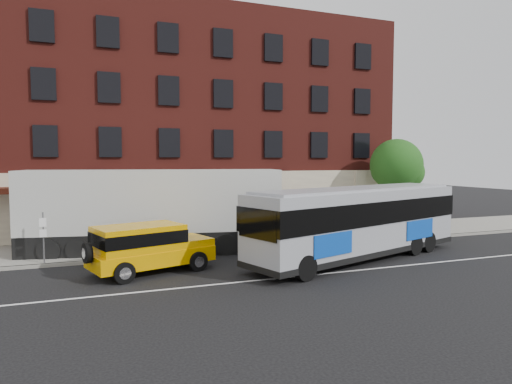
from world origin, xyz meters
name	(u,v)px	position (x,y,z in m)	size (l,w,h in m)	color
ground	(266,283)	(0.00, 0.00, 0.00)	(120.00, 120.00, 0.00)	black
sidewalk	(209,242)	(0.00, 9.00, 0.07)	(60.00, 6.00, 0.15)	gray
kerb	(224,252)	(0.00, 6.00, 0.07)	(60.00, 0.25, 0.15)	gray
lane_line	(262,280)	(0.00, 0.50, 0.01)	(60.00, 0.12, 0.01)	white
building	(181,124)	(-0.01, 16.92, 7.58)	(30.00, 12.10, 15.00)	#5C1B16
sign_pole	(43,235)	(-8.50, 6.15, 1.45)	(0.30, 0.20, 2.50)	slate
street_tree	(397,167)	(13.54, 9.48, 4.41)	(3.60, 3.60, 6.20)	#35281A
city_bus	(359,220)	(5.87, 2.44, 1.95)	(13.11, 6.70, 3.54)	#989AA2
yellow_suv	(146,245)	(-4.24, 3.33, 1.20)	(5.64, 3.59, 2.10)	#EDA400
shipping_container	(154,212)	(-3.32, 7.53, 2.16)	(13.35, 4.89, 4.36)	black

